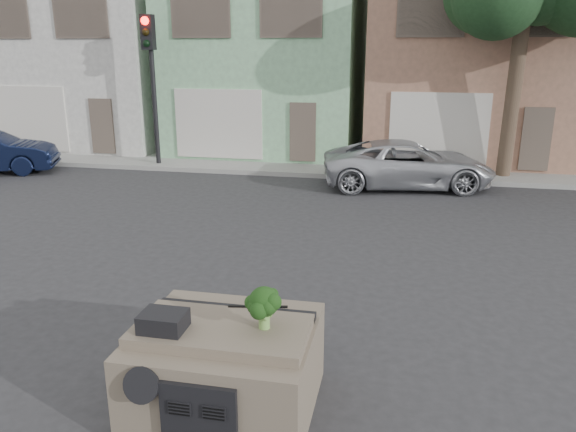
% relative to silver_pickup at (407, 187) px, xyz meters
% --- Properties ---
extents(ground_plane, '(120.00, 120.00, 0.00)m').
position_rel_silver_pickup_xyz_m(ground_plane, '(-2.02, -8.40, 0.00)').
color(ground_plane, '#303033').
rests_on(ground_plane, ground).
extents(sidewalk, '(40.00, 3.00, 0.15)m').
position_rel_silver_pickup_xyz_m(sidewalk, '(-2.02, 2.10, 0.07)').
color(sidewalk, gray).
rests_on(sidewalk, ground).
extents(townhouse_white, '(7.20, 8.20, 7.55)m').
position_rel_silver_pickup_xyz_m(townhouse_white, '(-13.02, 6.10, 3.77)').
color(townhouse_white, silver).
rests_on(townhouse_white, ground).
extents(townhouse_mint, '(7.20, 8.20, 7.55)m').
position_rel_silver_pickup_xyz_m(townhouse_mint, '(-5.52, 6.10, 3.77)').
color(townhouse_mint, '#8BC694').
rests_on(townhouse_mint, ground).
extents(townhouse_tan, '(7.20, 8.20, 7.55)m').
position_rel_silver_pickup_xyz_m(townhouse_tan, '(1.98, 6.10, 3.77)').
color(townhouse_tan, '#9A6C56').
rests_on(townhouse_tan, ground).
extents(silver_pickup, '(5.32, 3.08, 1.39)m').
position_rel_silver_pickup_xyz_m(silver_pickup, '(0.00, 0.00, 0.00)').
color(silver_pickup, '#BABDC4').
rests_on(silver_pickup, ground).
extents(traffic_signal, '(0.40, 0.40, 5.10)m').
position_rel_silver_pickup_xyz_m(traffic_signal, '(-8.52, 1.10, 2.55)').
color(traffic_signal, black).
rests_on(traffic_signal, ground).
extents(tree_near, '(4.40, 4.00, 8.50)m').
position_rel_silver_pickup_xyz_m(tree_near, '(2.98, 1.40, 4.25)').
color(tree_near, '#1A381B').
rests_on(tree_near, ground).
extents(car_dashboard, '(2.00, 1.80, 1.12)m').
position_rel_silver_pickup_xyz_m(car_dashboard, '(-2.02, -11.40, 0.56)').
color(car_dashboard, '#6D604F').
rests_on(car_dashboard, ground).
extents(instrument_hump, '(0.48, 0.38, 0.20)m').
position_rel_silver_pickup_xyz_m(instrument_hump, '(-2.60, -11.75, 1.22)').
color(instrument_hump, black).
rests_on(instrument_hump, car_dashboard).
extents(wiper_arm, '(0.69, 0.15, 0.02)m').
position_rel_silver_pickup_xyz_m(wiper_arm, '(-1.74, -11.02, 1.13)').
color(wiper_arm, black).
rests_on(wiper_arm, car_dashboard).
extents(broccoli, '(0.51, 0.51, 0.49)m').
position_rel_silver_pickup_xyz_m(broccoli, '(-1.55, -11.49, 1.36)').
color(broccoli, black).
rests_on(broccoli, car_dashboard).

